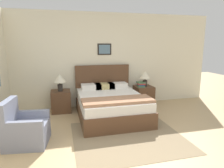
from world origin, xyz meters
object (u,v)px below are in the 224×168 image
(table_lamp_near_window, at_px, (60,79))
(nightstand_near_window, at_px, (61,101))
(bed, at_px, (110,104))
(table_lamp_by_door, at_px, (145,76))
(armchair, at_px, (25,129))
(nightstand_by_door, at_px, (144,96))

(table_lamp_near_window, bearing_deg, nightstand_near_window, 79.89)
(bed, relative_size, nightstand_near_window, 3.51)
(table_lamp_near_window, relative_size, table_lamp_by_door, 1.00)
(armchair, height_order, table_lamp_by_door, table_lamp_by_door)
(nightstand_by_door, height_order, table_lamp_near_window, table_lamp_near_window)
(nightstand_near_window, bearing_deg, table_lamp_near_window, -100.11)
(bed, bearing_deg, nightstand_by_door, 30.67)
(table_lamp_near_window, bearing_deg, armchair, -110.98)
(nightstand_near_window, height_order, table_lamp_by_door, table_lamp_by_door)
(bed, height_order, table_lamp_near_window, bed)
(bed, relative_size, nightstand_by_door, 3.51)
(bed, relative_size, table_lamp_near_window, 4.44)
(nightstand_near_window, bearing_deg, armchair, -110.82)
(bed, height_order, armchair, bed)
(nightstand_by_door, distance_m, table_lamp_by_door, 0.59)
(nightstand_near_window, xyz_separation_m, nightstand_by_door, (2.33, 0.00, 0.00))
(bed, bearing_deg, table_lamp_by_door, 29.26)
(nightstand_by_door, relative_size, table_lamp_by_door, 1.27)
(table_lamp_by_door, bearing_deg, bed, -150.74)
(bed, height_order, nightstand_by_door, bed)
(armchair, xyz_separation_m, table_lamp_near_window, (0.63, 1.63, 0.59))
(nightstand_near_window, xyz_separation_m, table_lamp_by_door, (2.35, -0.03, 0.59))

